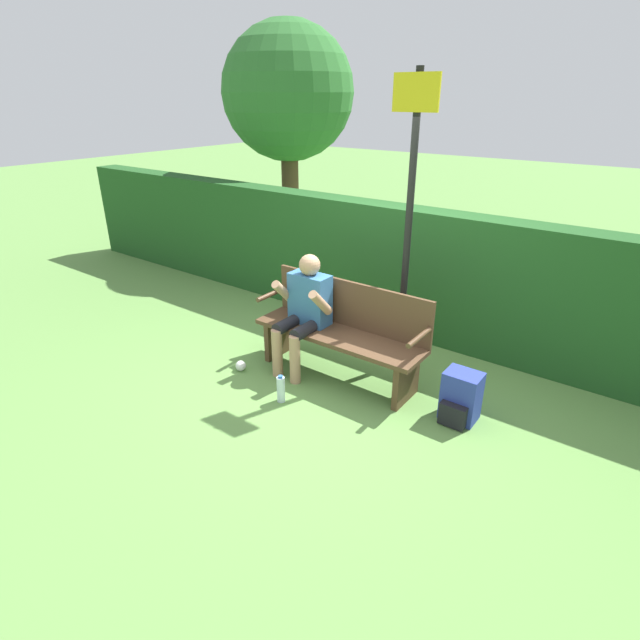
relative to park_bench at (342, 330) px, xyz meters
The scene contains 9 objects.
ground_plane 0.50m from the park_bench, 90.00° to the right, with size 40.00×40.00×0.00m, color #5B8942.
hedge_back 1.36m from the park_bench, 90.00° to the left, with size 12.00×0.37×1.52m.
park_bench is the anchor object (origin of this frame).
person_seated 0.45m from the park_bench, 163.10° to the right, with size 0.56×0.57×1.23m.
backpack 1.34m from the park_bench, ahead, with size 0.32×0.32×0.46m.
water_bottle 0.88m from the park_bench, 101.67° to the right, with size 0.08×0.08×0.28m.
signpost 1.35m from the park_bench, 51.14° to the left, with size 0.44×0.09×2.90m.
tree 4.88m from the park_bench, 136.24° to the left, with size 2.14×2.14×3.77m.
litter_crumple 1.15m from the park_bench, 146.09° to the right, with size 0.11×0.11×0.11m.
Camera 1 is at (2.53, -3.72, 2.69)m, focal length 28.00 mm.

